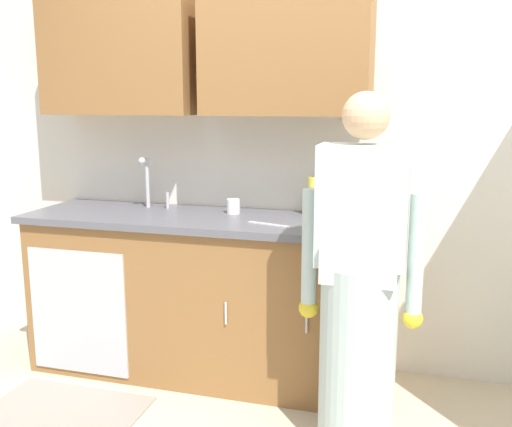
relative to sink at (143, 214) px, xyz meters
name	(u,v)px	position (x,y,z in m)	size (l,w,h in m)	color
kitchen_wall_with_uppers	(279,119)	(0.74, 0.29, 0.55)	(4.80, 0.44, 2.70)	silver
counter_cabinet	(196,297)	(0.33, -0.01, -0.48)	(1.90, 0.62, 0.90)	brown
countertop	(195,219)	(0.33, -0.01, -0.01)	(1.96, 0.66, 0.04)	#595960
sink	(143,214)	(0.00, 0.00, 0.00)	(0.50, 0.36, 0.35)	#B7BABF
person_at_sink	(359,306)	(1.32, -0.56, -0.23)	(0.55, 0.34, 1.62)	white
floor_mat	(65,411)	(-0.15, -0.66, -0.92)	(0.80, 0.50, 0.01)	gray
bottle_water_short	(355,196)	(1.21, 0.15, 0.14)	(0.07, 0.07, 0.25)	#D8D14C
bottle_water_tall	(339,194)	(1.12, 0.21, 0.14)	(0.07, 0.07, 0.24)	silver
bottle_cleaner_spray	(313,196)	(0.98, 0.16, 0.13)	(0.07, 0.07, 0.22)	#D8D14C
cup_by_sink	(233,206)	(0.52, 0.11, 0.06)	(0.08, 0.08, 0.08)	white
knife_on_counter	(268,224)	(0.80, -0.14, 0.02)	(0.24, 0.02, 0.01)	silver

